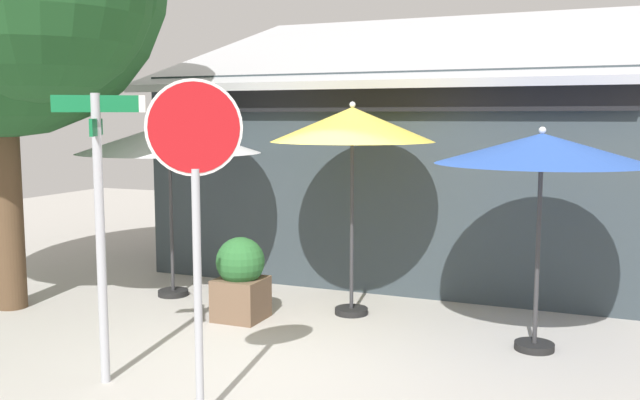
{
  "coord_description": "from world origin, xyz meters",
  "views": [
    {
      "loc": [
        3.2,
        -6.51,
        2.6
      ],
      "look_at": [
        0.02,
        1.2,
        1.6
      ],
      "focal_mm": 39.04,
      "sensor_mm": 36.0,
      "label": 1
    }
  ],
  "objects_px": {
    "street_sign_post": "(100,209)",
    "sidewalk_planter": "(241,278)",
    "patio_umbrella_royal_blue_right": "(542,151)",
    "patio_umbrella_ivory_left": "(169,139)",
    "stop_sign": "(195,184)",
    "patio_umbrella_mustard_center": "(352,126)"
  },
  "relations": [
    {
      "from": "patio_umbrella_ivory_left",
      "to": "sidewalk_planter",
      "type": "height_order",
      "value": "patio_umbrella_ivory_left"
    },
    {
      "from": "sidewalk_planter",
      "to": "street_sign_post",
      "type": "bearing_deg",
      "value": -94.69
    },
    {
      "from": "patio_umbrella_royal_blue_right",
      "to": "sidewalk_planter",
      "type": "xyz_separation_m",
      "value": [
        -3.62,
        -0.21,
        -1.69
      ]
    },
    {
      "from": "stop_sign",
      "to": "sidewalk_planter",
      "type": "bearing_deg",
      "value": 112.2
    },
    {
      "from": "patio_umbrella_ivory_left",
      "to": "patio_umbrella_mustard_center",
      "type": "relative_size",
      "value": 0.93
    },
    {
      "from": "patio_umbrella_mustard_center",
      "to": "sidewalk_planter",
      "type": "distance_m",
      "value": 2.42
    },
    {
      "from": "patio_umbrella_ivory_left",
      "to": "sidewalk_planter",
      "type": "bearing_deg",
      "value": -24.35
    },
    {
      "from": "street_sign_post",
      "to": "sidewalk_planter",
      "type": "xyz_separation_m",
      "value": [
        0.2,
        2.39,
        -1.18
      ]
    },
    {
      "from": "street_sign_post",
      "to": "sidewalk_planter",
      "type": "height_order",
      "value": "street_sign_post"
    },
    {
      "from": "patio_umbrella_royal_blue_right",
      "to": "sidewalk_planter",
      "type": "height_order",
      "value": "patio_umbrella_royal_blue_right"
    },
    {
      "from": "stop_sign",
      "to": "patio_umbrella_mustard_center",
      "type": "xyz_separation_m",
      "value": [
        0.1,
        3.56,
        0.44
      ]
    },
    {
      "from": "patio_umbrella_ivory_left",
      "to": "patio_umbrella_royal_blue_right",
      "type": "xyz_separation_m",
      "value": [
        5.13,
        -0.47,
        -0.05
      ]
    },
    {
      "from": "street_sign_post",
      "to": "stop_sign",
      "type": "xyz_separation_m",
      "value": [
        1.34,
        -0.4,
        0.32
      ]
    },
    {
      "from": "stop_sign",
      "to": "patio_umbrella_ivory_left",
      "type": "xyz_separation_m",
      "value": [
        -2.64,
        3.47,
        0.24
      ]
    },
    {
      "from": "patio_umbrella_royal_blue_right",
      "to": "sidewalk_planter",
      "type": "bearing_deg",
      "value": -176.74
    },
    {
      "from": "street_sign_post",
      "to": "sidewalk_planter",
      "type": "relative_size",
      "value": 2.63
    },
    {
      "from": "patio_umbrella_ivory_left",
      "to": "patio_umbrella_royal_blue_right",
      "type": "relative_size",
      "value": 1.05
    },
    {
      "from": "patio_umbrella_mustard_center",
      "to": "sidewalk_planter",
      "type": "xyz_separation_m",
      "value": [
        -1.24,
        -0.77,
        -1.93
      ]
    },
    {
      "from": "patio_umbrella_mustard_center",
      "to": "patio_umbrella_royal_blue_right",
      "type": "xyz_separation_m",
      "value": [
        2.39,
        -0.56,
        -0.24
      ]
    },
    {
      "from": "patio_umbrella_mustard_center",
      "to": "patio_umbrella_ivory_left",
      "type": "bearing_deg",
      "value": -178.12
    },
    {
      "from": "stop_sign",
      "to": "patio_umbrella_royal_blue_right",
      "type": "xyz_separation_m",
      "value": [
        2.48,
        3.0,
        0.19
      ]
    },
    {
      "from": "stop_sign",
      "to": "sidewalk_planter",
      "type": "relative_size",
      "value": 2.71
    }
  ]
}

